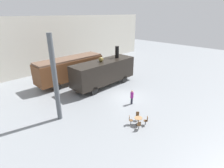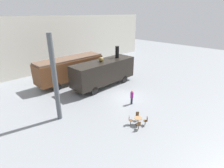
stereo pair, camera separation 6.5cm
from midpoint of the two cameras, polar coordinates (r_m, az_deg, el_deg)
ground_plane at (r=21.49m, az=3.79°, el=-3.90°), size 80.00×80.00×0.00m
backdrop_wall at (r=32.07m, az=-18.02°, el=12.37°), size 44.00×0.15×9.00m
passenger_coach_wooden at (r=25.66m, az=-13.55°, el=5.09°), size 9.90×2.72×3.62m
steam_locomotive at (r=23.71m, az=-2.73°, el=4.19°), size 9.36×2.79×5.14m
cafe_table_near at (r=16.24m, az=8.46°, el=-11.45°), size 0.71×0.71×0.72m
cafe_chair_0 at (r=16.34m, az=11.05°, el=-11.48°), size 0.40×0.40×0.87m
cafe_chair_1 at (r=16.85m, az=8.23°, el=-10.13°), size 0.40×0.40×0.87m
cafe_chair_2 at (r=16.19m, az=5.84°, el=-11.51°), size 0.40×0.40×0.87m
cafe_chair_3 at (r=15.65m, az=8.71°, el=-12.99°), size 0.40×0.40×0.87m
visitor_person at (r=19.37m, az=6.41°, el=-4.12°), size 0.34×0.34×1.66m
support_pillar at (r=16.20m, az=-18.20°, el=1.37°), size 0.44×0.44×8.00m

